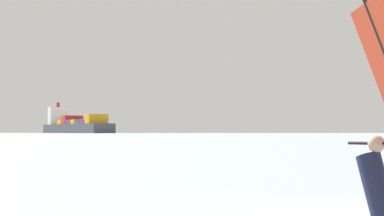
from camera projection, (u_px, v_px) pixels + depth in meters
cargo_ship at (76, 126)px, 898.13m from camera, size 66.41×186.59×38.47m
distant_headland at (3, 120)px, 1458.33m from camera, size 871.05×462.65×49.35m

